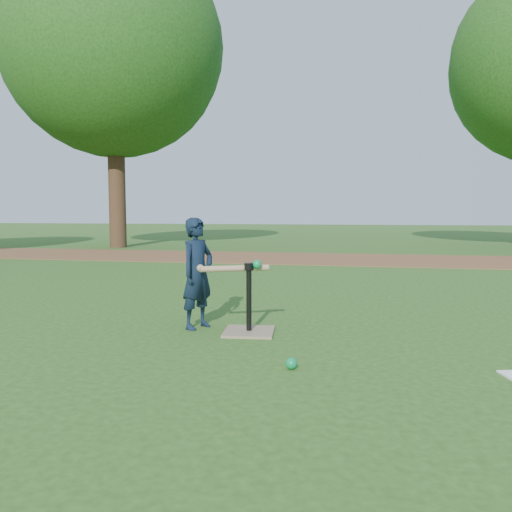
# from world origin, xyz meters

# --- Properties ---
(ground) EXTENTS (80.00, 80.00, 0.00)m
(ground) POSITION_xyz_m (0.00, 0.00, 0.00)
(ground) COLOR #285116
(ground) RESTS_ON ground
(dirt_strip) EXTENTS (24.00, 3.00, 0.01)m
(dirt_strip) POSITION_xyz_m (0.00, 7.50, 0.01)
(dirt_strip) COLOR brown
(dirt_strip) RESTS_ON ground
(child) EXTENTS (0.37, 0.43, 1.00)m
(child) POSITION_xyz_m (-0.29, 0.43, 0.50)
(child) COLOR black
(child) RESTS_ON ground
(wiffle_ball_ground) EXTENTS (0.08, 0.08, 0.08)m
(wiffle_ball_ground) POSITION_xyz_m (0.71, -0.60, 0.04)
(wiffle_ball_ground) COLOR #0C8746
(wiffle_ball_ground) RESTS_ON ground
(batting_tee) EXTENTS (0.47, 0.47, 0.61)m
(batting_tee) POSITION_xyz_m (0.21, 0.34, 0.11)
(batting_tee) COLOR #8E7A5A
(batting_tee) RESTS_ON ground
(swing_action) EXTENTS (0.62, 0.30, 0.11)m
(swing_action) POSITION_xyz_m (0.10, 0.32, 0.58)
(swing_action) COLOR tan
(swing_action) RESTS_ON ground
(tree_left) EXTENTS (6.40, 6.40, 9.08)m
(tree_left) POSITION_xyz_m (-6.00, 10.00, 5.87)
(tree_left) COLOR #382316
(tree_left) RESTS_ON ground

